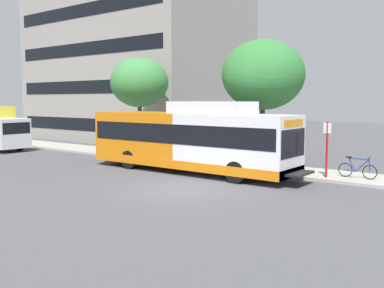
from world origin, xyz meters
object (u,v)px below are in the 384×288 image
at_px(transit_bus, 190,139).
at_px(bicycle_parked, 358,169).
at_px(bus_stop_sign_pole, 327,145).
at_px(street_tree_mid_block, 139,83).
at_px(street_tree_near_stop, 263,75).

bearing_deg(transit_bus, bicycle_parked, -70.35).
xyz_separation_m(bus_stop_sign_pole, bicycle_parked, (0.74, -1.19, -1.09)).
distance_m(bus_stop_sign_pole, street_tree_mid_block, 14.46).
xyz_separation_m(bus_stop_sign_pole, street_tree_near_stop, (2.16, 4.55, 3.46)).
bearing_deg(street_tree_mid_block, transit_bus, -117.93).
height_order(bus_stop_sign_pole, street_tree_near_stop, street_tree_near_stop).
bearing_deg(street_tree_mid_block, street_tree_near_stop, -88.87).
relative_size(transit_bus, bicycle_parked, 6.96).
relative_size(bus_stop_sign_pole, street_tree_near_stop, 0.38).
distance_m(transit_bus, bus_stop_sign_pole, 6.77).
distance_m(transit_bus, street_tree_mid_block, 9.05).
distance_m(transit_bus, bicycle_parked, 8.21).
bearing_deg(transit_bus, street_tree_near_stop, -24.81).
bearing_deg(street_tree_mid_block, bus_stop_sign_pole, -98.05).
distance_m(bicycle_parked, street_tree_near_stop, 7.46).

